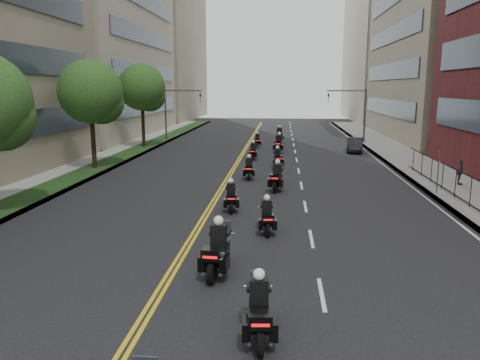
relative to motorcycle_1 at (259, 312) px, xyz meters
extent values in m
cube|color=gray|center=(10.47, 22.54, -0.59)|extent=(4.00, 90.00, 0.15)
cube|color=gray|center=(-13.53, 22.54, -0.59)|extent=(4.00, 90.00, 0.15)
cube|color=black|center=(-12.73, 22.54, -0.50)|extent=(2.00, 90.00, 0.04)
cube|color=gray|center=(19.97, 45.54, 14.33)|extent=(15.00, 28.00, 30.00)
cube|color=#333F4C|center=(12.42, 45.54, 2.83)|extent=(0.12, 24.08, 1.80)
cube|color=#333F4C|center=(12.42, 45.54, 6.83)|extent=(0.12, 24.08, 1.80)
cube|color=#333F4C|center=(12.42, 45.54, 10.83)|extent=(0.12, 24.08, 1.80)
cube|color=#AFA58D|center=(19.97, 75.54, 12.33)|extent=(15.00, 28.00, 26.00)
cube|color=#333F4C|center=(-15.48, 45.54, 2.83)|extent=(0.12, 24.08, 1.80)
cube|color=#333F4C|center=(-15.48, 45.54, 6.83)|extent=(0.12, 24.08, 1.80)
cube|color=#333F4C|center=(-15.48, 45.54, 10.83)|extent=(0.12, 24.08, 1.80)
cube|color=#333F4C|center=(-15.48, 45.54, 14.83)|extent=(0.12, 24.08, 1.80)
cube|color=gray|center=(-23.53, 75.54, 12.33)|extent=(16.00, 28.00, 26.00)
sphere|color=#204C19|center=(-12.13, 9.94, 3.82)|extent=(3.08, 3.08, 3.08)
cylinder|color=black|center=(-12.73, 21.54, 1.89)|extent=(0.32, 0.32, 5.11)
sphere|color=#204C19|center=(-12.73, 21.54, 4.81)|extent=(4.40, 4.40, 4.40)
sphere|color=#204C19|center=(-12.13, 21.94, 4.08)|extent=(3.08, 3.08, 3.08)
cylinder|color=black|center=(-12.73, 33.54, 2.03)|extent=(0.32, 0.32, 5.39)
sphere|color=#204C19|center=(-12.73, 33.54, 5.11)|extent=(4.40, 4.40, 4.40)
sphere|color=#204C19|center=(-12.13, 33.94, 4.34)|extent=(3.08, 3.08, 3.08)
cylinder|color=#3F3F44|center=(8.97, 39.54, 2.13)|extent=(0.18, 0.18, 5.60)
cylinder|color=#3F3F44|center=(6.97, 39.54, 4.73)|extent=(4.00, 0.14, 0.14)
imported|color=black|center=(5.17, 39.54, 3.93)|extent=(0.16, 0.20, 1.00)
cylinder|color=#3F3F44|center=(-12.03, 39.54, 2.13)|extent=(0.18, 0.18, 5.60)
cylinder|color=#3F3F44|center=(-10.03, 39.54, 4.73)|extent=(4.00, 0.14, 0.14)
imported|color=black|center=(-8.23, 39.54, 3.93)|extent=(0.16, 0.20, 1.00)
cylinder|color=black|center=(0.06, -0.72, -0.33)|extent=(0.20, 0.69, 0.68)
cylinder|color=black|center=(-0.08, 0.88, -0.33)|extent=(0.20, 0.69, 0.68)
cube|color=black|center=(-0.01, 0.08, -0.05)|extent=(0.54, 1.39, 0.40)
cube|color=silver|center=(-0.01, 0.13, -0.28)|extent=(0.43, 0.58, 0.30)
cube|color=black|center=(0.06, -0.72, 0.20)|extent=(0.56, 0.46, 0.32)
cube|color=red|center=(0.08, -0.93, 0.18)|extent=(0.40, 0.06, 0.07)
cube|color=black|center=(-0.01, 0.13, 0.46)|extent=(0.46, 0.32, 0.62)
sphere|color=white|center=(-0.01, 0.14, 0.88)|extent=(0.29, 0.29, 0.29)
cylinder|color=black|center=(-1.56, 2.97, -0.29)|extent=(0.22, 0.76, 0.75)
cylinder|color=black|center=(-1.41, 4.74, -0.29)|extent=(0.22, 0.76, 0.75)
cube|color=black|center=(-1.48, 3.85, 0.02)|extent=(0.59, 1.53, 0.44)
cube|color=silver|center=(-1.48, 3.91, -0.24)|extent=(0.47, 0.64, 0.33)
cube|color=black|center=(-1.56, 2.97, 0.28)|extent=(0.61, 0.51, 0.35)
cube|color=red|center=(-1.58, 2.74, 0.26)|extent=(0.44, 0.07, 0.08)
cube|color=black|center=(-1.48, 3.91, 0.57)|extent=(0.51, 0.35, 0.68)
sphere|color=white|center=(-1.48, 3.92, 1.03)|extent=(0.32, 0.32, 0.32)
cylinder|color=black|center=(-0.03, 7.55, -0.36)|extent=(0.19, 0.63, 0.62)
cylinder|color=black|center=(-0.16, 9.02, -0.36)|extent=(0.19, 0.63, 0.62)
cube|color=black|center=(-0.10, 8.29, -0.10)|extent=(0.50, 1.27, 0.37)
cube|color=silver|center=(-0.10, 8.33, -0.31)|extent=(0.39, 0.53, 0.28)
cube|color=black|center=(-0.03, 7.55, 0.12)|extent=(0.51, 0.43, 0.29)
cube|color=red|center=(-0.01, 7.36, 0.10)|extent=(0.37, 0.06, 0.06)
cube|color=black|center=(-0.10, 8.33, 0.36)|extent=(0.43, 0.29, 0.57)
sphere|color=white|center=(-0.10, 8.34, 0.75)|extent=(0.27, 0.27, 0.27)
cylinder|color=black|center=(-1.82, 10.84, -0.36)|extent=(0.21, 0.64, 0.63)
cylinder|color=black|center=(-2.02, 12.30, -0.36)|extent=(0.21, 0.64, 0.63)
cube|color=black|center=(-1.92, 11.57, -0.10)|extent=(0.55, 1.28, 0.37)
cube|color=silver|center=(-1.93, 11.62, -0.31)|extent=(0.41, 0.55, 0.28)
cube|color=black|center=(-1.82, 10.84, 0.12)|extent=(0.52, 0.45, 0.29)
cube|color=red|center=(-1.80, 10.65, 0.10)|extent=(0.37, 0.08, 0.06)
cube|color=black|center=(-1.93, 11.62, 0.36)|extent=(0.43, 0.31, 0.57)
sphere|color=white|center=(-1.93, 11.63, 0.75)|extent=(0.27, 0.27, 0.27)
cylinder|color=black|center=(0.12, 15.36, -0.31)|extent=(0.24, 0.73, 0.71)
cylinder|color=black|center=(0.33, 17.03, -0.31)|extent=(0.24, 0.73, 0.71)
cube|color=black|center=(0.23, 16.19, -0.02)|extent=(0.61, 1.46, 0.42)
cube|color=silver|center=(0.24, 16.24, -0.26)|extent=(0.47, 0.62, 0.32)
cube|color=black|center=(0.12, 15.36, 0.24)|extent=(0.60, 0.51, 0.34)
cube|color=red|center=(0.10, 15.14, 0.21)|extent=(0.42, 0.08, 0.07)
cube|color=black|center=(0.24, 16.24, 0.51)|extent=(0.50, 0.35, 0.65)
sphere|color=white|center=(0.24, 16.26, 0.95)|extent=(0.30, 0.30, 0.30)
cylinder|color=black|center=(-1.58, 18.73, -0.35)|extent=(0.16, 0.64, 0.64)
cylinder|color=black|center=(-1.66, 20.22, -0.35)|extent=(0.16, 0.64, 0.64)
cube|color=black|center=(-1.62, 19.47, -0.09)|extent=(0.46, 1.28, 0.37)
cube|color=silver|center=(-1.62, 19.52, -0.30)|extent=(0.38, 0.53, 0.28)
cube|color=black|center=(-1.58, 18.73, 0.14)|extent=(0.51, 0.42, 0.30)
cube|color=red|center=(-1.57, 18.53, 0.12)|extent=(0.38, 0.05, 0.07)
cube|color=black|center=(-1.62, 19.52, 0.38)|extent=(0.42, 0.28, 0.58)
sphere|color=white|center=(-1.62, 19.53, 0.77)|extent=(0.27, 0.27, 0.27)
cylinder|color=black|center=(0.26, 23.00, -0.34)|extent=(0.22, 0.66, 0.65)
cylinder|color=black|center=(0.06, 24.52, -0.34)|extent=(0.22, 0.66, 0.65)
cube|color=black|center=(0.16, 23.76, -0.07)|extent=(0.57, 1.34, 0.38)
cube|color=silver|center=(0.15, 23.81, -0.29)|extent=(0.43, 0.57, 0.29)
cube|color=black|center=(0.26, 23.00, 0.16)|extent=(0.55, 0.47, 0.31)
cube|color=red|center=(0.29, 22.80, 0.14)|extent=(0.38, 0.08, 0.07)
cube|color=black|center=(0.15, 23.81, 0.41)|extent=(0.45, 0.32, 0.59)
sphere|color=white|center=(0.15, 23.82, 0.81)|extent=(0.28, 0.28, 0.28)
cylinder|color=black|center=(-1.88, 26.77, -0.35)|extent=(0.16, 0.64, 0.63)
cylinder|color=black|center=(-1.82, 28.26, -0.35)|extent=(0.16, 0.64, 0.63)
cube|color=black|center=(-1.85, 27.51, -0.09)|extent=(0.44, 1.27, 0.37)
cube|color=silver|center=(-1.84, 27.56, -0.31)|extent=(0.37, 0.53, 0.28)
cube|color=black|center=(-1.88, 26.77, 0.13)|extent=(0.50, 0.41, 0.30)
cube|color=red|center=(-1.89, 26.57, 0.11)|extent=(0.37, 0.04, 0.07)
cube|color=black|center=(-1.84, 27.56, 0.37)|extent=(0.42, 0.28, 0.58)
sphere|color=white|center=(-1.84, 27.57, 0.77)|extent=(0.27, 0.27, 0.27)
cylinder|color=black|center=(0.12, 30.74, -0.29)|extent=(0.23, 0.76, 0.75)
cylinder|color=black|center=(0.29, 32.51, -0.29)|extent=(0.23, 0.76, 0.75)
cube|color=black|center=(0.20, 31.62, 0.02)|extent=(0.60, 1.53, 0.44)
cube|color=silver|center=(0.21, 31.68, -0.24)|extent=(0.48, 0.65, 0.33)
cube|color=black|center=(0.12, 30.74, 0.28)|extent=(0.62, 0.52, 0.35)
cube|color=red|center=(0.10, 30.51, 0.26)|extent=(0.44, 0.07, 0.08)
cube|color=black|center=(0.21, 31.68, 0.57)|extent=(0.51, 0.35, 0.69)
sphere|color=white|center=(0.21, 31.69, 1.04)|extent=(0.32, 0.32, 0.32)
cylinder|color=black|center=(-1.86, 34.53, -0.36)|extent=(0.18, 0.63, 0.62)
cylinder|color=black|center=(-1.99, 35.99, -0.36)|extent=(0.18, 0.63, 0.62)
cube|color=black|center=(-1.93, 35.26, -0.10)|extent=(0.49, 1.26, 0.37)
cube|color=silver|center=(-1.93, 35.31, -0.31)|extent=(0.39, 0.53, 0.27)
cube|color=black|center=(-1.86, 34.53, 0.12)|extent=(0.51, 0.42, 0.29)
cube|color=red|center=(-1.84, 34.34, 0.10)|extent=(0.37, 0.06, 0.06)
cube|color=black|center=(-1.93, 35.31, 0.35)|extent=(0.42, 0.29, 0.57)
sphere|color=white|center=(-1.93, 35.31, 0.74)|extent=(0.26, 0.26, 0.26)
cylinder|color=black|center=(0.25, 38.17, -0.29)|extent=(0.21, 0.76, 0.75)
cylinder|color=black|center=(0.13, 39.94, -0.29)|extent=(0.21, 0.76, 0.75)
cube|color=black|center=(0.19, 39.05, 0.02)|extent=(0.57, 1.53, 0.44)
cube|color=silver|center=(0.18, 39.11, -0.24)|extent=(0.46, 0.64, 0.33)
cube|color=black|center=(0.25, 38.17, 0.29)|extent=(0.61, 0.50, 0.36)
cube|color=red|center=(0.26, 37.94, 0.26)|extent=(0.45, 0.06, 0.08)
cube|color=black|center=(0.18, 39.11, 0.57)|extent=(0.51, 0.34, 0.69)
sphere|color=white|center=(0.18, 39.12, 1.04)|extent=(0.32, 0.32, 0.32)
imported|color=black|center=(7.06, 32.82, -0.03)|extent=(1.93, 4.03, 1.28)
imported|color=#3C3E43|center=(10.91, 17.92, 0.23)|extent=(0.58, 0.95, 1.50)
camera|label=1|loc=(0.46, -10.07, 5.17)|focal=35.00mm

